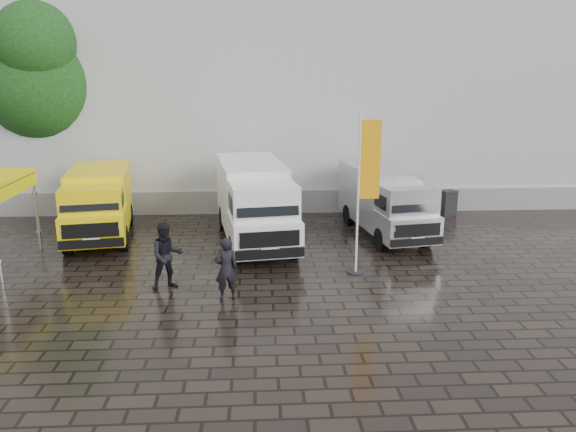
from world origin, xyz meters
name	(u,v)px	position (x,y,z in m)	size (l,w,h in m)	color
ground	(333,277)	(0.00, 0.00, 0.00)	(120.00, 120.00, 0.00)	black
exhibition_hall	(333,71)	(2.00, 16.00, 6.00)	(44.00, 16.00, 12.00)	silver
hall_plinth	(355,201)	(2.00, 7.95, 0.50)	(44.00, 0.15, 1.00)	gray
van_yellow	(99,205)	(-8.10, 4.52, 1.25)	(2.08, 5.40, 2.49)	yellow
van_white	(255,205)	(-2.37, 3.66, 1.41)	(2.17, 6.52, 2.83)	white
van_silver	(385,203)	(2.53, 4.44, 1.23)	(1.89, 5.67, 2.46)	#B1B3B6
flagpole	(365,186)	(0.93, 0.36, 2.72)	(0.88, 0.50, 4.89)	black
tree	(41,76)	(-11.46, 9.39, 5.83)	(5.06, 5.06, 9.08)	black
wheelie_bin	(448,202)	(5.93, 7.30, 0.53)	(0.64, 0.64, 1.06)	black
person_front	(226,269)	(-3.12, -1.52, 0.88)	(0.64, 0.42, 1.76)	black
person_tent	(167,256)	(-4.85, -0.58, 0.97)	(0.94, 0.73, 1.94)	black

